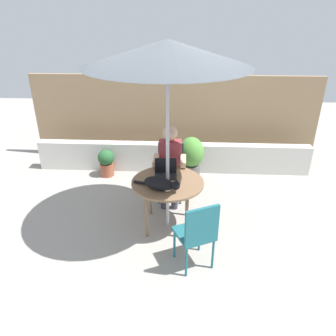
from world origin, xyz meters
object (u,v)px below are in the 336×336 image
object	(u,v)px
cat	(161,184)
potted_plant_by_chair	(191,157)
chair_empty	(198,231)
chair_occupied	(170,167)
patio_table	(168,186)
patio_umbrella	(168,53)
potted_plant_near_fence	(106,162)
person_seated	(170,161)
laptop	(166,171)

from	to	relation	value
cat	potted_plant_by_chair	xyz separation A→B (m)	(0.41, 1.61, -0.34)
chair_empty	potted_plant_by_chair	size ratio (longest dim) A/B	1.10
chair_occupied	patio_table	bearing A→B (deg)	-90.00
patio_umbrella	potted_plant_near_fence	distance (m)	2.79
patio_table	person_seated	xyz separation A→B (m)	(-0.00, 0.67, 0.05)
person_seated	patio_table	bearing A→B (deg)	-90.00
chair_empty	potted_plant_near_fence	world-z (taller)	chair_empty
patio_umbrella	cat	bearing A→B (deg)	-108.50
chair_occupied	potted_plant_near_fence	distance (m)	1.38
patio_table	person_seated	bearing A→B (deg)	90.00
chair_occupied	potted_plant_by_chair	xyz separation A→B (m)	(0.34, 0.56, -0.08)
patio_umbrella	cat	world-z (taller)	patio_umbrella
potted_plant_by_chair	patio_umbrella	bearing A→B (deg)	-103.67
chair_occupied	cat	xyz separation A→B (m)	(-0.07, -1.05, 0.27)
potted_plant_near_fence	potted_plant_by_chair	size ratio (longest dim) A/B	0.62
chair_empty	patio_umbrella	bearing A→B (deg)	115.17
chair_empty	cat	bearing A→B (deg)	127.77
patio_table	cat	size ratio (longest dim) A/B	1.57
chair_empty	potted_plant_by_chair	world-z (taller)	chair_empty
laptop	potted_plant_near_fence	size ratio (longest dim) A/B	0.62
cat	potted_plant_near_fence	size ratio (longest dim) A/B	1.23
person_seated	cat	distance (m)	0.90
laptop	cat	size ratio (longest dim) A/B	0.50
person_seated	potted_plant_by_chair	world-z (taller)	person_seated
laptop	cat	xyz separation A→B (m)	(-0.04, -0.42, 0.02)
patio_table	potted_plant_near_fence	xyz separation A→B (m)	(-1.20, 1.47, -0.37)
chair_empty	cat	world-z (taller)	chair_empty
patio_umbrella	laptop	distance (m)	1.57
chair_empty	person_seated	distance (m)	1.53
chair_empty	person_seated	world-z (taller)	person_seated
person_seated	laptop	bearing A→B (deg)	-94.62
chair_empty	laptop	world-z (taller)	laptop
laptop	potted_plant_near_fence	world-z (taller)	laptop
person_seated	chair_occupied	bearing A→B (deg)	90.00
patio_table	potted_plant_near_fence	distance (m)	1.93
laptop	person_seated	bearing A→B (deg)	85.38
person_seated	potted_plant_near_fence	xyz separation A→B (m)	(-1.20, 0.80, -0.42)
potted_plant_near_fence	person_seated	bearing A→B (deg)	-33.94
chair_occupied	laptop	bearing A→B (deg)	-93.47
potted_plant_near_fence	potted_plant_by_chair	world-z (taller)	potted_plant_by_chair
potted_plant_by_chair	chair_empty	bearing A→B (deg)	-88.84
patio_table	chair_empty	bearing A→B (deg)	-64.83
patio_table	laptop	world-z (taller)	laptop
chair_empty	person_seated	xyz separation A→B (m)	(-0.38, 1.48, 0.17)
patio_umbrella	patio_table	bearing A→B (deg)	0.00
laptop	cat	world-z (taller)	laptop
cat	potted_plant_by_chair	distance (m)	1.69
potted_plant_near_fence	cat	bearing A→B (deg)	-56.51
patio_umbrella	chair_empty	bearing A→B (deg)	-64.83
patio_umbrella	potted_plant_by_chair	world-z (taller)	patio_umbrella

